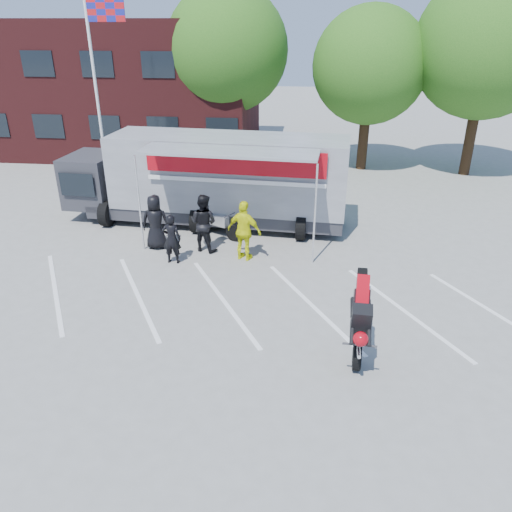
% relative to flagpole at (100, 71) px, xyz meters
% --- Properties ---
extents(ground, '(100.00, 100.00, 0.00)m').
position_rel_flagpole_xyz_m(ground, '(6.24, -10.00, -5.05)').
color(ground, gray).
rests_on(ground, ground).
extents(parking_bay_lines, '(18.09, 13.33, 0.01)m').
position_rel_flagpole_xyz_m(parking_bay_lines, '(6.24, -9.00, -5.05)').
color(parking_bay_lines, white).
rests_on(parking_bay_lines, ground).
extents(office_building, '(18.00, 8.00, 7.00)m').
position_rel_flagpole_xyz_m(office_building, '(-3.76, 8.00, -1.55)').
color(office_building, '#4C1819').
rests_on(office_building, ground).
extents(flagpole, '(1.61, 0.12, 8.00)m').
position_rel_flagpole_xyz_m(flagpole, '(0.00, 0.00, 0.00)').
color(flagpole, white).
rests_on(flagpole, ground).
extents(tree_left, '(6.12, 6.12, 8.64)m').
position_rel_flagpole_xyz_m(tree_left, '(4.24, 6.00, 0.51)').
color(tree_left, '#382314').
rests_on(tree_left, ground).
extents(tree_mid, '(5.44, 5.44, 7.68)m').
position_rel_flagpole_xyz_m(tree_mid, '(11.24, 5.00, -0.11)').
color(tree_mid, '#382314').
rests_on(tree_mid, ground).
extents(tree_right, '(6.46, 6.46, 9.12)m').
position_rel_flagpole_xyz_m(tree_right, '(16.24, 4.50, 0.82)').
color(tree_right, '#382314').
rests_on(tree_right, ground).
extents(transporter_truck, '(10.58, 5.67, 3.26)m').
position_rel_flagpole_xyz_m(transporter_truck, '(5.25, -3.36, -5.05)').
color(transporter_truck, '#989AA0').
rests_on(transporter_truck, ground).
extents(parked_motorcycle, '(2.02, 1.49, 1.02)m').
position_rel_flagpole_xyz_m(parked_motorcycle, '(5.54, -4.62, -5.05)').
color(parked_motorcycle, '#BABABF').
rests_on(parked_motorcycle, ground).
extents(stunt_bike_rider, '(1.01, 1.95, 2.23)m').
position_rel_flagpole_xyz_m(stunt_bike_rider, '(9.87, -10.86, -5.05)').
color(stunt_bike_rider, black).
rests_on(stunt_bike_rider, ground).
extents(spectator_leather_a, '(0.95, 0.67, 1.83)m').
position_rel_flagpole_xyz_m(spectator_leather_a, '(3.67, -5.79, -4.14)').
color(spectator_leather_a, black).
rests_on(spectator_leather_a, ground).
extents(spectator_leather_b, '(0.60, 0.40, 1.60)m').
position_rel_flagpole_xyz_m(spectator_leather_b, '(4.49, -6.84, -4.26)').
color(spectator_leather_b, black).
rests_on(spectator_leather_b, ground).
extents(spectator_leather_c, '(1.12, 0.99, 1.92)m').
position_rel_flagpole_xyz_m(spectator_leather_c, '(5.28, -5.80, -4.10)').
color(spectator_leather_c, black).
rests_on(spectator_leather_c, ground).
extents(spectator_hivis, '(1.23, 0.82, 1.93)m').
position_rel_flagpole_xyz_m(spectator_hivis, '(6.69, -6.36, -4.09)').
color(spectator_hivis, '#ECF20C').
rests_on(spectator_hivis, ground).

